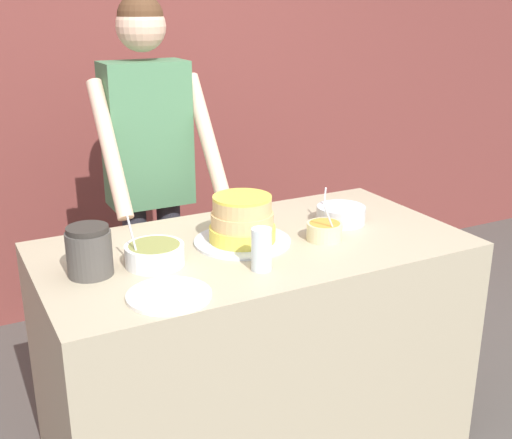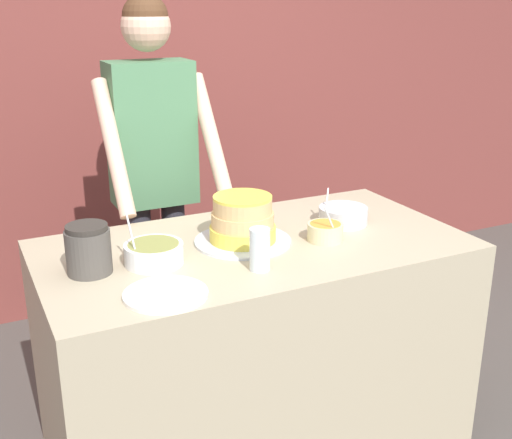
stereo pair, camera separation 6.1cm
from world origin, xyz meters
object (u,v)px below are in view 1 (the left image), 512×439
frosting_bowl_olive (155,254)px  frosting_bowl_orange (324,230)px  ceramic_plate (169,295)px  frosting_bowl_white (341,214)px  stoneware_jar (89,251)px  person_baker (149,153)px  cake (242,222)px  drinking_glass (261,249)px

frosting_bowl_olive → frosting_bowl_orange: bearing=-6.0°
frosting_bowl_orange → ceramic_plate: frosting_bowl_orange is taller
frosting_bowl_white → stoneware_jar: stoneware_jar is taller
person_baker → frosting_bowl_olive: person_baker is taller
frosting_bowl_orange → frosting_bowl_white: frosting_bowl_orange is taller
cake → frosting_bowl_orange: 0.31m
frosting_bowl_white → ceramic_plate: bearing=-159.1°
frosting_bowl_olive → drinking_glass: size_ratio=1.39×
drinking_glass → stoneware_jar: size_ratio=0.87×
frosting_bowl_olive → stoneware_jar: frosting_bowl_olive is taller
frosting_bowl_white → ceramic_plate: (-0.85, -0.32, -0.03)m
frosting_bowl_olive → frosting_bowl_white: bearing=4.5°
cake → frosting_bowl_orange: size_ratio=2.37×
frosting_bowl_olive → stoneware_jar: (-0.21, 0.02, 0.04)m
ceramic_plate → frosting_bowl_white: bearing=20.9°
stoneware_jar → frosting_bowl_white: bearing=2.6°
person_baker → stoneware_jar: size_ratio=10.60×
frosting_bowl_white → drinking_glass: (-0.50, -0.27, 0.03)m
frosting_bowl_white → stoneware_jar: 1.02m
frosting_bowl_olive → drinking_glass: 0.36m
frosting_bowl_olive → ceramic_plate: size_ratio=0.77×
drinking_glass → stoneware_jar: (-0.51, 0.22, 0.01)m
drinking_glass → ceramic_plate: drinking_glass is taller
ceramic_plate → frosting_bowl_orange: bearing=15.7°
frosting_bowl_orange → frosting_bowl_white: bearing=38.6°
frosting_bowl_white → frosting_bowl_olive: bearing=-175.5°
person_baker → frosting_bowl_white: size_ratio=9.04×
person_baker → frosting_bowl_orange: (0.39, -0.84, -0.17)m
ceramic_plate → stoneware_jar: size_ratio=1.56×
frosting_bowl_white → drinking_glass: bearing=-151.9°
cake → drinking_glass: bearing=-102.3°
frosting_bowl_orange → ceramic_plate: bearing=-164.3°
frosting_bowl_olive → stoneware_jar: bearing=175.5°
frosting_bowl_white → ceramic_plate: 0.91m
person_baker → frosting_bowl_white: person_baker is taller
person_baker → cake: person_baker is taller
cake → ceramic_plate: size_ratio=1.38×
frosting_bowl_olive → stoneware_jar: 0.22m
cake → frosting_bowl_orange: (0.28, -0.12, -0.04)m
person_baker → frosting_bowl_orange: 0.94m
cake → stoneware_jar: bearing=-176.8°
frosting_bowl_white → stoneware_jar: (-1.01, -0.05, 0.04)m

